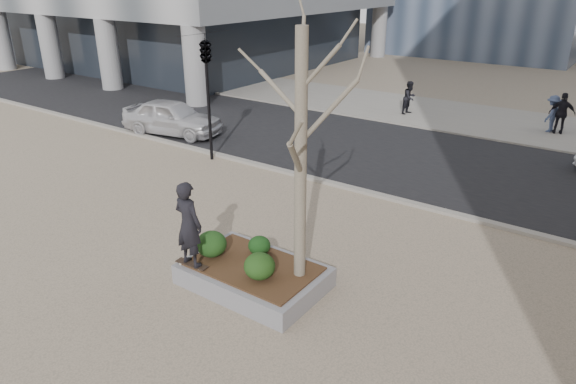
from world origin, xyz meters
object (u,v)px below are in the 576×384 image
Objects in this scene: skateboard at (192,265)px; skateboarder at (188,224)px; police_car at (172,117)px; planter at (254,276)px.

skateboard is 0.99m from skateboarder.
police_car is at bearing 134.22° from skateboard.
planter is 3.85× the size of skateboard.
planter is 1.36m from skateboard.
police_car is at bearing 145.12° from planter.
skateboard is (-1.10, -0.76, 0.26)m from planter.
planter is 0.70× the size of police_car.
skateboard is 0.41× the size of skateboarder.
planter is at bearing -136.37° from police_car.
police_car reaches higher than skateboard.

